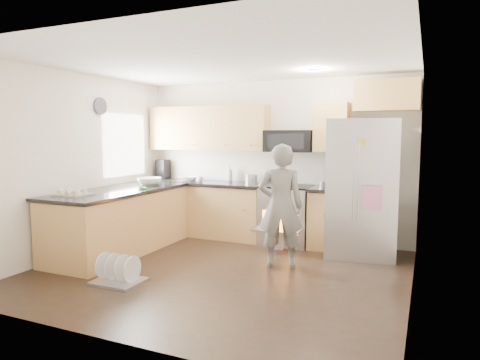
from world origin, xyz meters
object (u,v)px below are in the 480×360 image
at_px(dish_rack, 118,275).
at_px(person, 281,206).
at_px(stove_range, 287,201).
at_px(refrigerator, 360,188).

bearing_deg(dish_rack, person, 41.52).
distance_m(stove_range, person, 1.23).
relative_size(person, dish_rack, 2.86).
bearing_deg(dish_rack, stove_range, 64.06).
xyz_separation_m(refrigerator, person, (-0.86, -0.95, -0.16)).
xyz_separation_m(stove_range, refrigerator, (1.15, -0.24, 0.29)).
relative_size(stove_range, person, 1.12).
xyz_separation_m(stove_range, dish_rack, (-1.23, -2.54, -0.58)).
xyz_separation_m(person, dish_rack, (-1.52, -1.35, -0.71)).
bearing_deg(stove_range, person, -76.30).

